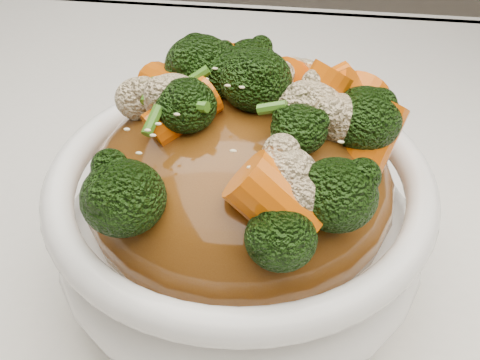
# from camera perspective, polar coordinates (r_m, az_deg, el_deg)

# --- Properties ---
(tablecloth) EXTENTS (1.20, 0.80, 0.04)m
(tablecloth) POSITION_cam_1_polar(r_m,az_deg,el_deg) (0.45, 3.88, -5.91)
(tablecloth) COLOR white
(tablecloth) RESTS_ON dining_table
(bowl) EXTENTS (0.28, 0.28, 0.09)m
(bowl) POSITION_cam_1_polar(r_m,az_deg,el_deg) (0.36, 0.00, -4.26)
(bowl) COLOR white
(bowl) RESTS_ON tablecloth
(sauce_base) EXTENTS (0.23, 0.23, 0.10)m
(sauce_base) POSITION_cam_1_polar(r_m,az_deg,el_deg) (0.34, -0.00, -0.42)
(sauce_base) COLOR #5E3410
(sauce_base) RESTS_ON bowl
(carrots) EXTENTS (0.23, 0.23, 0.05)m
(carrots) POSITION_cam_1_polar(r_m,az_deg,el_deg) (0.30, -0.00, 9.34)
(carrots) COLOR #E06007
(carrots) RESTS_ON sauce_base
(broccoli) EXTENTS (0.23, 0.23, 0.05)m
(broccoli) POSITION_cam_1_polar(r_m,az_deg,el_deg) (0.30, -0.00, 9.17)
(broccoli) COLOR black
(broccoli) RESTS_ON sauce_base
(cauliflower) EXTENTS (0.23, 0.23, 0.04)m
(cauliflower) POSITION_cam_1_polar(r_m,az_deg,el_deg) (0.31, -0.00, 8.82)
(cauliflower) COLOR beige
(cauliflower) RESTS_ON sauce_base
(scallions) EXTENTS (0.17, 0.17, 0.02)m
(scallions) POSITION_cam_1_polar(r_m,az_deg,el_deg) (0.30, 0.00, 9.52)
(scallions) COLOR #39731A
(scallions) RESTS_ON sauce_base
(sesame_seeds) EXTENTS (0.20, 0.20, 0.01)m
(sesame_seeds) POSITION_cam_1_polar(r_m,az_deg,el_deg) (0.30, 0.00, 9.52)
(sesame_seeds) COLOR beige
(sesame_seeds) RESTS_ON sauce_base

